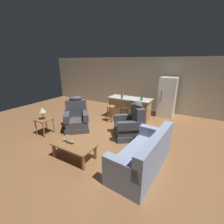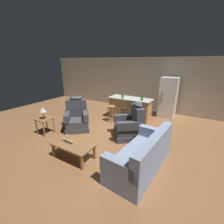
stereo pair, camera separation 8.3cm
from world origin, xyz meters
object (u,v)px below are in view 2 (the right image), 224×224
object	(u,v)px
bottle_tall_green	(123,96)
refrigerator	(168,98)
fish_figurine	(68,141)
table_lamp	(43,110)
coffee_table	(73,145)
bar_stool_right	(139,116)
end_table	(45,121)
bottle_short_amber	(142,98)
kitchen_island	(130,109)
bottle_wine_dark	(123,94)
bar_stool_left	(111,111)
bar_stool_middle	(125,113)
couch	(143,156)
recliner_near_lamp	(77,118)
recliner_near_island	(130,125)

from	to	relation	value
bottle_tall_green	refrigerator	bearing A→B (deg)	43.14
fish_figurine	table_lamp	bearing A→B (deg)	162.68
refrigerator	coffee_table	bearing A→B (deg)	-107.21
bar_stool_right	refrigerator	bearing A→B (deg)	71.08
end_table	bottle_short_amber	world-z (taller)	bottle_short_amber
end_table	bottle_short_amber	distance (m)	3.65
refrigerator	fish_figurine	bearing A→B (deg)	-108.99
kitchen_island	bottle_wine_dark	distance (m)	0.74
bar_stool_left	bar_stool_middle	world-z (taller)	same
couch	refrigerator	bearing A→B (deg)	-81.10
recliner_near_lamp	refrigerator	world-z (taller)	refrigerator
fish_figurine	couch	world-z (taller)	couch
table_lamp	bottle_tall_green	xyz separation A→B (m)	(1.69, 2.53, 0.18)
fish_figurine	couch	size ratio (longest dim) A/B	0.17
recliner_near_lamp	bottle_wine_dark	bearing A→B (deg)	115.94
recliner_near_island	refrigerator	distance (m)	2.77
bar_stool_left	bottle_short_amber	world-z (taller)	bottle_short_amber
table_lamp	bar_stool_right	size ratio (longest dim) A/B	0.60
end_table	bottle_tall_green	xyz separation A→B (m)	(1.72, 2.51, 0.59)
recliner_near_lamp	bar_stool_left	distance (m)	1.44
refrigerator	table_lamp	bearing A→B (deg)	-129.05
couch	bottle_tall_green	xyz separation A→B (m)	(-1.82, 2.53, 0.71)
coffee_table	recliner_near_lamp	distance (m)	1.84
bottle_wine_dark	bottle_tall_green	bearing A→B (deg)	-66.95
table_lamp	refrigerator	xyz separation A→B (m)	(3.22, 3.97, 0.01)
bar_stool_right	bar_stool_left	bearing A→B (deg)	180.00
bottle_short_amber	bottle_wine_dark	xyz separation A→B (m)	(-0.99, 0.36, -0.00)
recliner_near_lamp	table_lamp	bearing A→B (deg)	-76.43
bar_stool_left	bottle_tall_green	size ratio (longest dim) A/B	2.66
fish_figurine	bar_stool_right	world-z (taller)	bar_stool_right
recliner_near_island	bar_stool_left	world-z (taller)	recliner_near_island
bar_stool_middle	table_lamp	bearing A→B (deg)	-132.93
bar_stool_left	bar_stool_right	world-z (taller)	same
recliner_near_lamp	bottle_short_amber	world-z (taller)	bottle_short_amber
bottle_tall_green	fish_figurine	bearing A→B (deg)	-90.27
bar_stool_left	couch	bearing A→B (deg)	-45.11
table_lamp	recliner_near_island	bearing A→B (deg)	26.46
bottle_tall_green	bottle_wine_dark	distance (m)	0.44
fish_figurine	bottle_short_amber	size ratio (longest dim) A/B	1.14
bottle_short_amber	bottle_tall_green	bearing A→B (deg)	-176.61
bar_stool_right	bottle_wine_dark	world-z (taller)	bottle_wine_dark
bar_stool_left	bottle_wine_dark	world-z (taller)	bottle_wine_dark
bottle_wine_dark	fish_figurine	bearing A→B (deg)	-87.38
couch	bottle_tall_green	world-z (taller)	bottle_tall_green
end_table	bottle_short_amber	bearing A→B (deg)	45.19
recliner_near_island	bar_stool_left	xyz separation A→B (m)	(-1.23, 0.84, 0.05)
coffee_table	fish_figurine	size ratio (longest dim) A/B	3.24
coffee_table	recliner_near_island	bearing A→B (deg)	66.65
fish_figurine	bottle_wine_dark	distance (m)	3.51
coffee_table	kitchen_island	xyz separation A→B (m)	(0.10, 3.27, 0.11)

